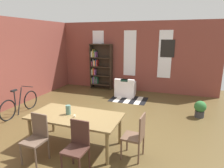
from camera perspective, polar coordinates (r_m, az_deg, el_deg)
ground_plane at (r=5.20m, az=-8.11°, el=-14.20°), size 11.60×11.60×0.00m
back_wall_brick at (r=8.88m, az=5.30°, el=7.93°), size 7.50×0.12×3.05m
window_pane_0 at (r=9.30m, az=-3.99°, el=9.16°), size 0.55×0.02×1.98m
window_pane_1 at (r=8.80m, az=5.21°, el=8.88°), size 0.55×0.02×1.98m
window_pane_2 at (r=8.55m, az=15.20°, el=8.31°), size 0.55×0.02×1.98m
dining_table at (r=4.46m, az=-10.67°, el=-9.79°), size 2.03×1.01×0.74m
vase_on_table at (r=4.48m, az=-12.67°, el=-7.35°), size 0.11×0.11×0.21m
tealight_candle_0 at (r=4.33m, az=-10.88°, el=-9.18°), size 0.04×0.04×0.05m
dining_chair_near_right at (r=3.76m, az=-10.09°, el=-17.11°), size 0.41×0.41×0.95m
dining_chair_near_left at (r=4.25m, az=-21.17°, el=-14.09°), size 0.42×0.42×0.95m
dining_chair_head_right at (r=4.06m, az=7.14°, el=-14.52°), size 0.43×0.43×0.95m
bookshelf_tall at (r=9.16m, az=-3.65°, el=5.13°), size 1.04×0.32×2.09m
armchair_white at (r=8.18m, az=3.95°, el=-1.46°), size 0.88×0.88×0.75m
bicycle_second at (r=6.91m, az=-25.30°, el=-5.32°), size 0.44×1.66×0.89m
potted_plant_by_shelf at (r=6.59m, az=24.31°, el=-6.51°), size 0.35×0.35×0.52m
striped_rug at (r=7.74m, az=4.85°, el=-4.49°), size 1.42×0.99×0.01m
framed_picture at (r=8.52m, az=15.92°, el=9.94°), size 0.56×0.03×0.72m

